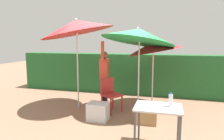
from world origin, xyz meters
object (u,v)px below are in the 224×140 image
cooler_box (98,112)px  bottle_water (171,100)px  umbrella_orange (153,47)px  crate_cardboard (147,117)px  umbrella_rainbow (139,35)px  chair_plastic (110,93)px  person_vendor (104,74)px  folding_table (158,112)px  umbrella_yellow (76,27)px

cooler_box → bottle_water: size_ratio=2.01×
umbrella_orange → crate_cardboard: size_ratio=4.34×
umbrella_rainbow → cooler_box: bearing=-137.0°
umbrella_orange → chair_plastic: umbrella_orange is taller
umbrella_rainbow → cooler_box: size_ratio=5.07×
crate_cardboard → umbrella_rainbow: bearing=114.9°
bottle_water → umbrella_orange: bearing=101.3°
person_vendor → bottle_water: person_vendor is taller
folding_table → bottle_water: size_ratio=3.33×
bottle_water → umbrella_yellow: bearing=147.4°
umbrella_orange → folding_table: umbrella_orange is taller
folding_table → umbrella_rainbow: bearing=109.3°
umbrella_yellow → person_vendor: 1.54m
crate_cardboard → folding_table: folding_table is taller
umbrella_rainbow → folding_table: (0.60, -1.71, -1.36)m
umbrella_rainbow → umbrella_yellow: (-1.65, -0.10, 0.24)m
umbrella_rainbow → umbrella_orange: 0.83m
umbrella_orange → bottle_water: (0.47, -2.37, -0.85)m
umbrella_yellow → bottle_water: (2.45, -1.57, -1.39)m
umbrella_rainbow → chair_plastic: 1.68m
umbrella_rainbow → crate_cardboard: umbrella_rainbow is taller
person_vendor → bottle_water: size_ratio=7.83×
umbrella_rainbow → folding_table: size_ratio=3.05×
person_vendor → chair_plastic: person_vendor is taller
umbrella_orange → folding_table: bearing=-83.7°
umbrella_orange → folding_table: 2.64m
person_vendor → crate_cardboard: (1.34, -1.02, -0.78)m
person_vendor → folding_table: bearing=-51.8°
umbrella_yellow → chair_plastic: 1.99m
umbrella_orange → chair_plastic: (-1.05, -0.79, -1.21)m
umbrella_yellow → bottle_water: bearing=-32.6°
chair_plastic → crate_cardboard: chair_plastic is taller
crate_cardboard → bottle_water: bearing=-63.9°
cooler_box → crate_cardboard: cooler_box is taller
umbrella_yellow → folding_table: size_ratio=3.35×
umbrella_rainbow → umbrella_yellow: bearing=-176.5°
chair_plastic → crate_cardboard: bearing=-29.1°
umbrella_rainbow → crate_cardboard: 2.01m
cooler_box → crate_cardboard: size_ratio=1.04×
umbrella_yellow → bottle_water: 3.23m
person_vendor → bottle_water: 2.73m
crate_cardboard → folding_table: bearing=-74.6°
umbrella_orange → crate_cardboard: bearing=-90.9°
umbrella_orange → umbrella_yellow: bearing=-158.1°
person_vendor → chair_plastic: size_ratio=2.11×
folding_table → bottle_water: (0.20, 0.04, 0.21)m
cooler_box → bottle_water: 1.97m
chair_plastic → person_vendor: bearing=124.5°
umbrella_rainbow → bottle_water: size_ratio=10.18×
umbrella_orange → chair_plastic: size_ratio=2.27×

